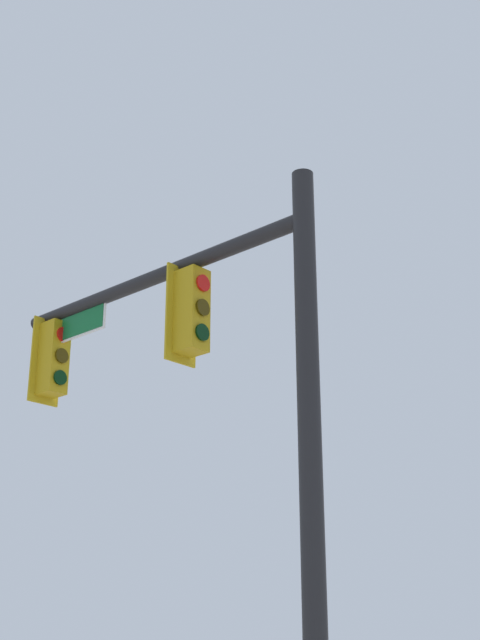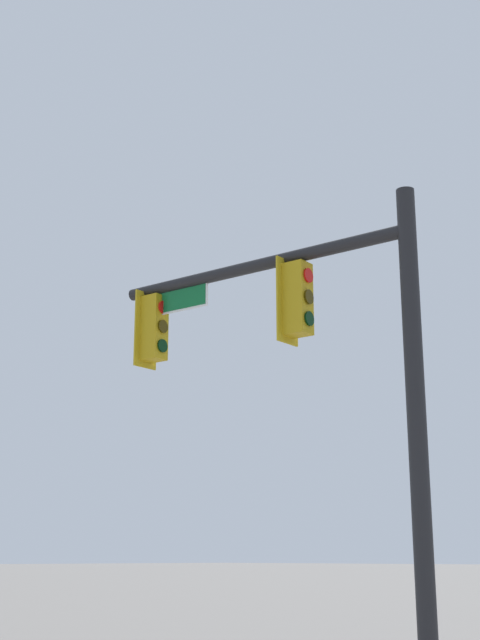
# 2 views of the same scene
# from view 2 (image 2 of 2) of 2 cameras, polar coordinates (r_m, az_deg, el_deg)

# --- Properties ---
(signal_pole_near) EXTENTS (5.31, 1.09, 6.74)m
(signal_pole_near) POSITION_cam_2_polar(r_m,az_deg,el_deg) (12.96, 4.21, -1.93)
(signal_pole_near) COLOR black
(signal_pole_near) RESTS_ON ground_plane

